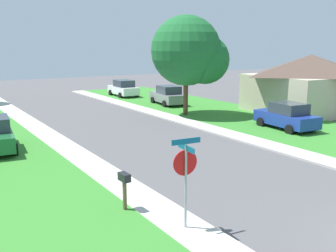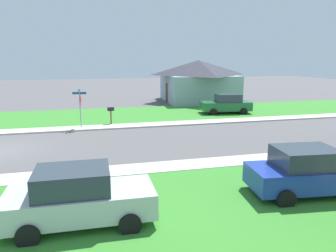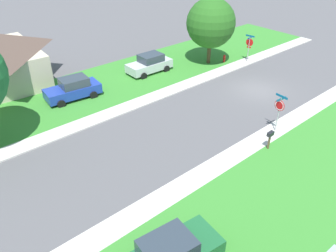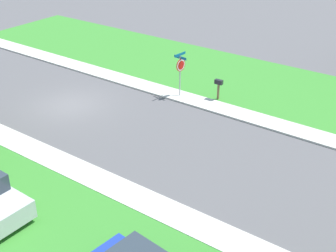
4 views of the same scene
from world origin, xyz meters
name	(u,v)px [view 3 (image 3 of 4)]	position (x,y,z in m)	size (l,w,h in m)	color
ground_plane	(258,90)	(0.00, 0.00, 0.00)	(120.00, 120.00, 0.00)	#565456
sidewalk_east	(107,115)	(4.70, 12.00, 0.05)	(1.40, 56.00, 0.10)	beige
lawn_east	(77,93)	(9.40, 12.00, 0.04)	(8.00, 56.00, 0.08)	#38842D
sidewalk_west	(197,178)	(-4.70, 12.00, 0.05)	(1.40, 56.00, 0.10)	beige
lawn_west	(268,228)	(-9.40, 12.00, 0.04)	(8.00, 56.00, 0.08)	#38842D
stop_sign_near_corner	(249,44)	(4.65, -4.48, 1.88)	(0.91, 0.91, 2.77)	#9E9EA3
stop_sign_far_corner	(279,107)	(-4.72, 4.52, 1.89)	(0.92, 0.92, 2.77)	#9E9EA3
car_silver_across_road	(150,64)	(8.97, 4.60, 0.87)	(2.10, 4.33, 1.76)	silver
car_blue_behind_trees	(73,89)	(8.73, 12.53, 0.87)	(2.37, 4.46, 1.76)	#1E389E
tree_across_right	(210,24)	(7.24, -1.45, 3.85)	(5.00, 4.65, 6.33)	#4C3823
fire_hydrant	(224,58)	(6.08, -2.62, 0.44)	(0.38, 0.22, 0.83)	red
mailbox	(270,136)	(-5.64, 6.63, 1.01)	(0.26, 0.49, 1.31)	brown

